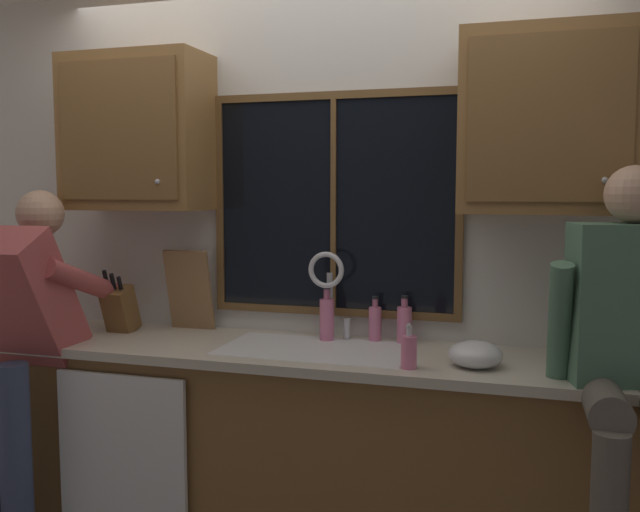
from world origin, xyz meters
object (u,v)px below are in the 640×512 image
object	(u,v)px
cutting_board	(189,290)
bottle_tall_clear	(404,324)
person_sitting_on_counter	(633,337)
bottle_amber_small	(375,323)
soap_dispenser	(409,351)
person_standing	(15,334)
knife_block	(120,309)
mixing_bowl	(475,355)
bottle_green_glass	(327,318)

from	to	relation	value
cutting_board	bottle_tall_clear	distance (m)	1.05
person_sitting_on_counter	bottle_amber_small	distance (m)	1.11
bottle_amber_small	soap_dispenser	bearing A→B (deg)	-62.41
person_sitting_on_counter	person_standing	bearing A→B (deg)	-178.52
knife_block	mixing_bowl	distance (m)	1.68
person_standing	bottle_amber_small	size ratio (longest dim) A/B	7.89
person_standing	mixing_bowl	size ratio (longest dim) A/B	7.72
cutting_board	mixing_bowl	bearing A→B (deg)	-12.71
knife_block	soap_dispenser	xyz separation A→B (m)	(1.43, -0.27, -0.04)
person_sitting_on_counter	cutting_board	world-z (taller)	person_sitting_on_counter
knife_block	bottle_amber_small	xyz separation A→B (m)	(1.20, 0.16, -0.03)
cutting_board	person_sitting_on_counter	bearing A→B (deg)	-14.15
knife_block	bottle_amber_small	distance (m)	1.21
mixing_bowl	cutting_board	bearing A→B (deg)	167.29
mixing_bowl	soap_dispenser	distance (m)	0.26
soap_dispenser	bottle_amber_small	bearing A→B (deg)	117.59
person_standing	person_sitting_on_counter	size ratio (longest dim) A/B	1.26
mixing_bowl	bottle_amber_small	bearing A→B (deg)	144.76
knife_block	bottle_amber_small	world-z (taller)	knife_block
bottle_tall_clear	bottle_amber_small	distance (m)	0.13
soap_dispenser	person_standing	bearing A→B (deg)	-175.58
person_standing	knife_block	size ratio (longest dim) A/B	4.96
person_sitting_on_counter	knife_block	bearing A→B (deg)	171.25
person_standing	bottle_amber_small	bearing A→B (deg)	21.00
knife_block	cutting_board	bearing A→B (deg)	25.96
person_standing	bottle_green_glass	distance (m)	1.35
knife_block	bottle_tall_clear	world-z (taller)	knife_block
cutting_board	bottle_green_glass	size ratio (longest dim) A/B	1.61
mixing_bowl	bottle_green_glass	xyz separation A→B (m)	(-0.67, 0.28, 0.05)
bottle_green_glass	bottle_tall_clear	xyz separation A→B (m)	(0.34, 0.05, -0.01)
person_sitting_on_counter	knife_block	size ratio (longest dim) A/B	3.92
person_standing	knife_block	bearing A→B (deg)	57.00
cutting_board	mixing_bowl	distance (m)	1.42
cutting_board	bottle_green_glass	bearing A→B (deg)	-2.73
bottle_amber_small	mixing_bowl	bearing A→B (deg)	-35.24
knife_block	mixing_bowl	size ratio (longest dim) A/B	1.56
bottle_green_glass	bottle_tall_clear	distance (m)	0.35
person_sitting_on_counter	bottle_amber_small	world-z (taller)	person_sitting_on_counter
knife_block	bottle_green_glass	bearing A→B (deg)	6.24
bottle_green_glass	bottle_tall_clear	bearing A→B (deg)	8.21
knife_block	cutting_board	size ratio (longest dim) A/B	0.81
person_sitting_on_counter	bottle_tall_clear	world-z (taller)	person_sitting_on_counter
cutting_board	bottle_green_glass	xyz separation A→B (m)	(0.70, -0.03, -0.09)
person_standing	soap_dispenser	bearing A→B (deg)	4.42
mixing_bowl	bottle_tall_clear	bearing A→B (deg)	135.52
person_sitting_on_counter	cutting_board	bearing A→B (deg)	165.85
mixing_bowl	bottle_tall_clear	distance (m)	0.47
bottle_green_glass	knife_block	bearing A→B (deg)	-173.76
person_standing	person_sitting_on_counter	world-z (taller)	person_sitting_on_counter
cutting_board	bottle_green_glass	distance (m)	0.71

